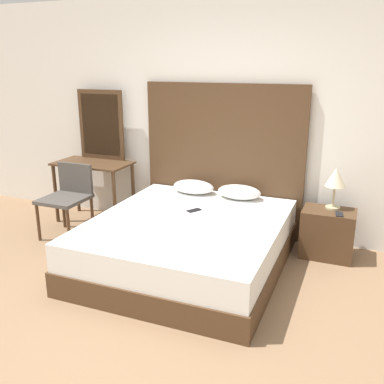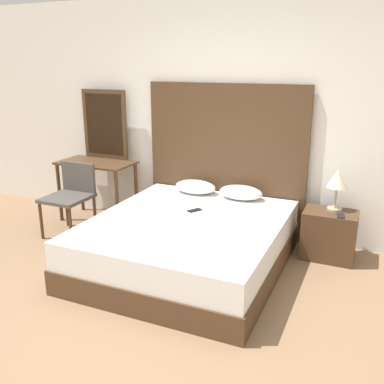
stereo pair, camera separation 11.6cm
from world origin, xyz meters
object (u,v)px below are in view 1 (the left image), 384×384
object	(u,v)px
phone_on_bed	(194,210)
table_lamp	(335,179)
chair	(68,194)
vanity_desk	(93,173)
nightstand	(327,233)
phone_on_nightstand	(339,214)
bed	(188,243)

from	to	relation	value
phone_on_bed	table_lamp	xyz separation A→B (m)	(1.32, 0.59, 0.32)
table_lamp	chair	distance (m)	2.98
table_lamp	vanity_desk	bearing A→B (deg)	-178.08
nightstand	phone_on_nightstand	size ratio (longest dim) A/B	3.38
phone_on_nightstand	table_lamp	bearing A→B (deg)	114.85
bed	phone_on_nightstand	xyz separation A→B (m)	(1.36, 0.67, 0.27)
bed	phone_on_nightstand	size ratio (longest dim) A/B	13.03
phone_on_bed	phone_on_nightstand	size ratio (longest dim) A/B	1.04
phone_on_nightstand	nightstand	bearing A→B (deg)	136.91
phone_on_bed	bed	bearing A→B (deg)	-81.33
bed	phone_on_nightstand	distance (m)	1.54
nightstand	phone_on_nightstand	bearing A→B (deg)	-43.09
chair	table_lamp	bearing A→B (deg)	11.47
nightstand	bed	bearing A→B (deg)	-148.70
phone_on_bed	chair	world-z (taller)	chair
phone_on_bed	phone_on_nightstand	distance (m)	1.46
table_lamp	bed	bearing A→B (deg)	-146.72
phone_on_bed	vanity_desk	world-z (taller)	vanity_desk
nightstand	table_lamp	bearing A→B (deg)	73.61
bed	vanity_desk	size ratio (longest dim) A/B	2.17
phone_on_nightstand	vanity_desk	world-z (taller)	vanity_desk
table_lamp	phone_on_bed	bearing A→B (deg)	-156.06
phone_on_nightstand	chair	size ratio (longest dim) A/B	0.19
nightstand	vanity_desk	size ratio (longest dim) A/B	0.56
phone_on_bed	phone_on_nightstand	bearing A→B (deg)	16.58
bed	phone_on_bed	bearing A→B (deg)	98.67
bed	phone_on_bed	world-z (taller)	phone_on_bed
bed	phone_on_bed	distance (m)	0.36
bed	vanity_desk	bearing A→B (deg)	155.09
table_lamp	chair	world-z (taller)	table_lamp
phone_on_bed	nightstand	world-z (taller)	same
nightstand	chair	world-z (taller)	chair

